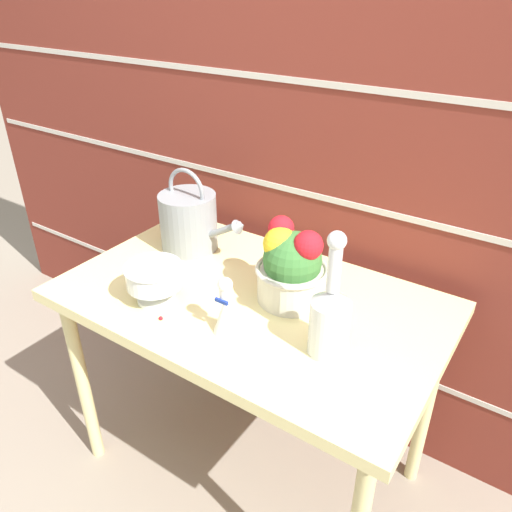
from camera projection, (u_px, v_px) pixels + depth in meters
The scene contains 9 objects.
ground_plane at pixel (251, 463), 1.83m from camera, with size 12.00×12.00×0.00m, color gray.
brick_wall at pixel (326, 140), 1.60m from camera, with size 3.60×0.08×2.20m.
patio_table at pixel (250, 318), 1.51m from camera, with size 1.12×0.68×0.74m.
watering_can at pixel (189, 220), 1.68m from camera, with size 0.34×0.19×0.29m.
crystal_pedestal_bowl at pixel (154, 278), 1.41m from camera, with size 0.17×0.17×0.12m.
flower_planter at pixel (291, 266), 1.40m from camera, with size 0.21×0.21×0.24m.
glass_decanter at pixel (330, 315), 1.20m from camera, with size 0.10×0.10×0.34m.
figurine_vase at pixel (226, 311), 1.29m from camera, with size 0.07×0.07×0.17m.
fallen_petal at pixel (161, 318), 1.37m from camera, with size 0.01×0.01×0.01m.
Camera 1 is at (0.70, -1.00, 1.57)m, focal length 35.00 mm.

